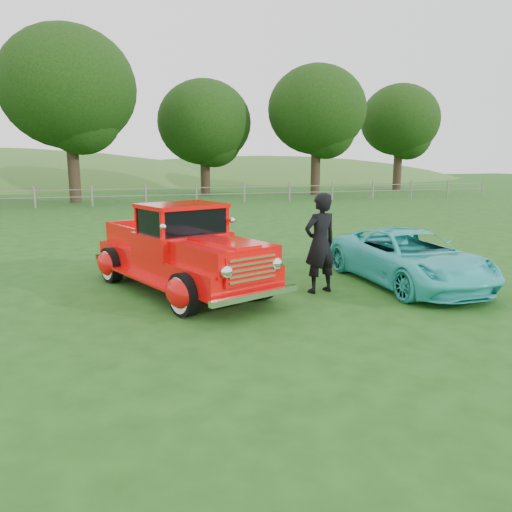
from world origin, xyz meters
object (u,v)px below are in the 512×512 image
object	(u,v)px
tree_near_east	(204,123)
red_pickup	(181,252)
man	(320,243)
teal_sedan	(409,258)
tree_near_west	(68,88)
tree_far_east	(400,120)
tree_mid_east	(317,110)

from	to	relation	value
tree_near_east	red_pickup	distance (m)	28.04
red_pickup	man	distance (m)	2.79
man	teal_sedan	bearing A→B (deg)	168.21
tree_near_east	red_pickup	xyz separation A→B (m)	(-6.05, -27.01, -4.45)
red_pickup	tree_near_east	bearing A→B (deg)	56.28
tree_near_east	man	size ratio (longest dim) A/B	4.17
tree_near_west	man	bearing A→B (deg)	-76.92
tree_far_east	red_pickup	xyz separation A→B (m)	(-23.05, -28.01, -5.06)
tree_mid_east	man	distance (m)	28.83
tree_near_east	teal_sedan	bearing A→B (deg)	-92.76
tree_near_east	tree_far_east	world-z (taller)	tree_far_east
tree_near_west	tree_mid_east	distance (m)	17.13
tree_mid_east	teal_sedan	distance (m)	28.14
teal_sedan	red_pickup	bearing A→B (deg)	168.72
tree_far_east	teal_sedan	xyz separation A→B (m)	(-18.35, -28.94, -5.28)
tree_near_west	tree_near_east	distance (m)	9.97
tree_near_west	tree_far_east	xyz separation A→B (m)	(26.00, 5.00, -0.94)
red_pickup	man	world-z (taller)	man
teal_sedan	man	distance (m)	2.13
tree_near_east	tree_far_east	size ratio (longest dim) A/B	0.94
red_pickup	teal_sedan	bearing A→B (deg)	-32.27
tree_mid_east	red_pickup	distance (m)	29.19
tree_mid_east	red_pickup	world-z (taller)	tree_mid_east
man	tree_mid_east	bearing A→B (deg)	-125.98
tree_far_east	tree_near_east	bearing A→B (deg)	-176.63
teal_sedan	tree_near_east	bearing A→B (deg)	87.14
tree_far_east	red_pickup	distance (m)	36.63
tree_near_west	teal_sedan	bearing A→B (deg)	-72.27
tree_far_east	teal_sedan	distance (m)	34.67
tree_near_west	man	size ratio (longest dim) A/B	5.22
tree_far_east	tree_near_west	bearing A→B (deg)	-169.11
tree_far_east	teal_sedan	size ratio (longest dim) A/B	2.12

